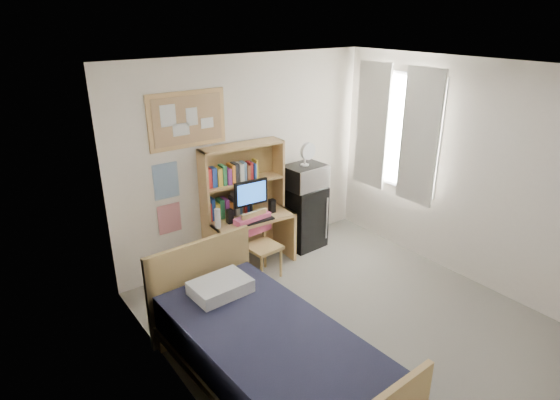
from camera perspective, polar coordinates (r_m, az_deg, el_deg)
floor at (r=5.10m, az=9.50°, el=-15.25°), size 3.60×4.20×0.02m
ceiling at (r=4.10m, az=11.83°, el=15.24°), size 3.60×4.20×0.02m
wall_back at (r=5.97m, az=-4.09°, el=4.89°), size 3.60×0.04×2.60m
wall_left at (r=3.48m, az=-10.79°, el=-8.65°), size 0.04×4.20×2.60m
wall_right at (r=5.81m, az=22.99°, el=2.66°), size 0.04×4.20×2.60m
window_unit at (r=6.35m, az=13.98°, el=8.15°), size 0.10×1.40×1.70m
curtain_left at (r=6.09m, az=16.65°, el=7.29°), size 0.04×0.55×1.70m
curtain_right at (r=6.59m, az=11.16°, el=8.86°), size 0.04×0.55×1.70m
bulletin_board at (r=5.44m, az=-11.23°, el=9.59°), size 0.94×0.03×0.64m
poster_wave at (r=5.51m, az=-13.75°, el=2.26°), size 0.30×0.01×0.42m
poster_japan at (r=5.68m, az=-13.33°, el=-2.21°), size 0.28×0.01×0.36m
desk at (r=6.01m, az=-3.69°, el=-4.88°), size 1.11×0.60×0.68m
desk_chair at (r=5.69m, az=-2.06°, el=-5.66°), size 0.44×0.44×0.82m
mini_fridge at (r=6.45m, az=2.78°, el=-1.97°), size 0.54×0.54×0.86m
bed at (r=4.17m, az=-1.24°, el=-19.15°), size 1.21×2.26×0.61m
hutch at (r=5.83m, az=-4.60°, el=2.56°), size 1.10×0.33×0.89m
monitor at (r=5.73m, az=-3.53°, el=0.03°), size 0.45×0.06×0.47m
keyboard at (r=5.70m, az=-2.78°, el=-2.52°), size 0.43×0.16×0.02m
speaker_left at (r=5.66m, az=-6.14°, el=-1.99°), size 0.08×0.08×0.18m
speaker_right at (r=5.92m, az=-0.98°, el=-0.72°), size 0.08×0.08×0.17m
water_bottle at (r=5.54m, az=-7.62°, el=-2.23°), size 0.07×0.07×0.24m
hoodie at (r=5.74m, az=-3.36°, el=-2.96°), size 0.49×0.19×0.23m
microwave at (r=6.23m, az=3.00°, el=2.91°), size 0.55×0.43×0.31m
desk_fan at (r=6.14m, az=3.06°, el=5.50°), size 0.24×0.24×0.28m
pillow at (r=4.46m, az=-7.27°, el=-10.47°), size 0.55×0.40×0.13m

